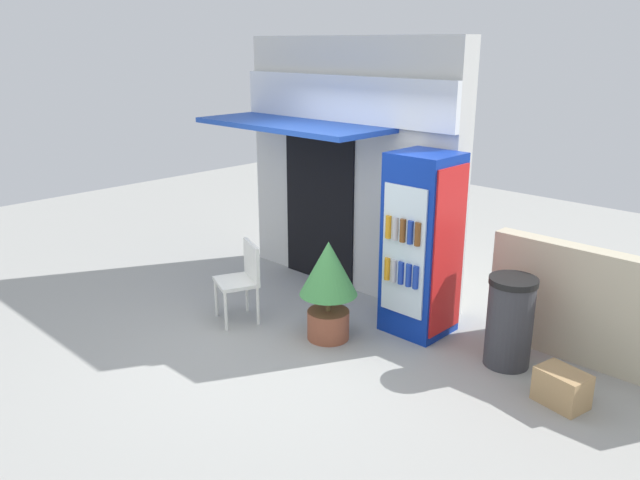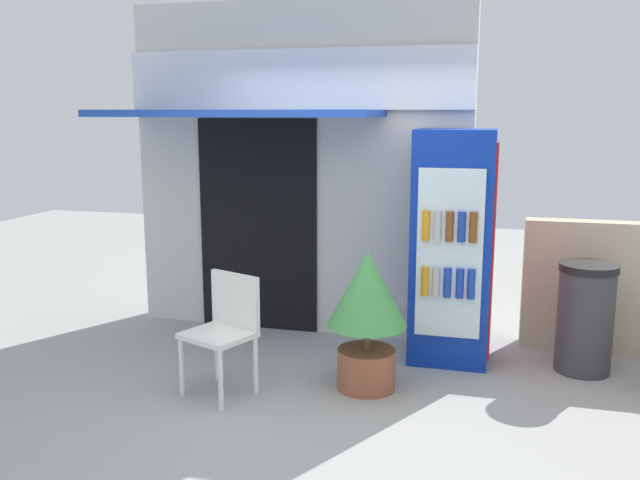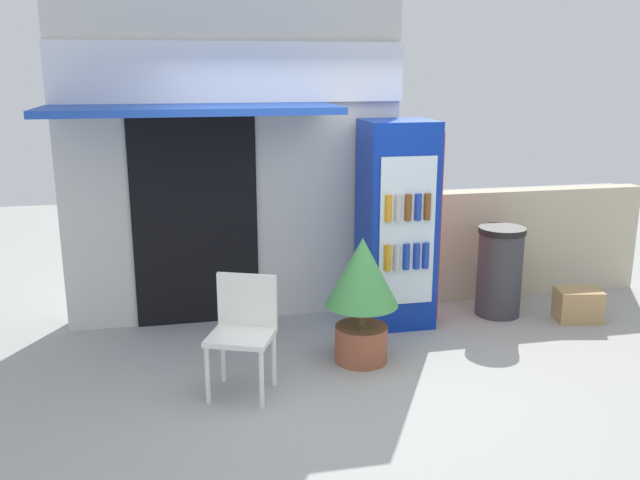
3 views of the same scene
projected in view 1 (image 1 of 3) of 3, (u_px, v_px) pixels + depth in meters
name	position (u px, v px, depth m)	size (l,w,h in m)	color
ground	(285.00, 339.00, 6.68)	(16.00, 16.00, 0.00)	#A3A39E
storefront_building	(347.00, 163.00, 7.75)	(3.21, 1.28, 3.08)	silver
drink_cooler	(422.00, 245.00, 6.59)	(0.67, 0.67, 1.95)	#0C2D9E
plastic_chair	(243.00, 275.00, 6.99)	(0.59, 0.57, 0.90)	white
potted_plant_near_shop	(328.00, 281.00, 6.50)	(0.61, 0.61, 1.08)	#995138
trash_bin	(510.00, 322.00, 6.02)	(0.46, 0.46, 0.90)	#38383D
stone_boundary_wall	(608.00, 312.00, 5.92)	(2.35, 0.21, 1.15)	beige
cardboard_box	(562.00, 388.00, 5.43)	(0.42, 0.29, 0.31)	tan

